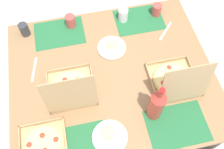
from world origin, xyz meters
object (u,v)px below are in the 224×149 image
object	(u,v)px
plate_far_right	(110,137)
cup_red	(70,21)
pizza_box_edge_far	(176,81)
cup_spare	(24,29)
pizza_box_corner_left	(43,149)
cup_clear_right	(123,15)
cup_dark	(157,10)
soda_bottle	(157,105)
plate_far_left	(112,48)
pizza_box_center	(71,90)

from	to	relation	value
plate_far_right	cup_red	bearing A→B (deg)	-83.24
pizza_box_edge_far	cup_spare	bearing A→B (deg)	-34.39
pizza_box_corner_left	cup_clear_right	bearing A→B (deg)	-127.70
plate_far_right	cup_red	distance (m)	0.89
pizza_box_corner_left	cup_dark	xyz separation A→B (m)	(-0.92, -0.86, -0.00)
cup_red	plate_far_right	bearing A→B (deg)	96.76
plate_far_right	cup_clear_right	world-z (taller)	cup_clear_right
soda_bottle	cup_clear_right	distance (m)	0.77
plate_far_left	soda_bottle	world-z (taller)	soda_bottle
plate_far_right	cup_spare	world-z (taller)	cup_spare
pizza_box_edge_far	cup_dark	size ratio (longest dim) A/B	3.55
pizza_box_edge_far	cup_clear_right	size ratio (longest dim) A/B	3.27
cup_clear_right	soda_bottle	bearing A→B (deg)	90.31
cup_clear_right	cup_red	distance (m)	0.39
pizza_box_center	plate_far_right	distance (m)	0.37
plate_far_left	cup_dark	xyz separation A→B (m)	(-0.40, -0.24, 0.04)
soda_bottle	plate_far_left	bearing A→B (deg)	-74.68
cup_spare	pizza_box_edge_far	bearing A→B (deg)	145.61
plate_far_left	cup_clear_right	distance (m)	0.28
cup_clear_right	cup_dark	xyz separation A→B (m)	(-0.26, -0.00, -0.00)
cup_dark	cup_red	distance (m)	0.65
pizza_box_center	plate_far_right	xyz separation A→B (m)	(-0.17, 0.33, -0.04)
plate_far_left	cup_clear_right	size ratio (longest dim) A/B	2.01
pizza_box_edge_far	cup_red	size ratio (longest dim) A/B	3.44
cup_clear_right	cup_dark	world-z (taller)	cup_clear_right
plate_far_right	cup_spare	distance (m)	0.98
cup_dark	cup_spare	world-z (taller)	cup_spare
pizza_box_corner_left	cup_red	size ratio (longest dim) A/B	3.15
soda_bottle	cup_dark	distance (m)	0.82
pizza_box_corner_left	pizza_box_edge_far	xyz separation A→B (m)	(-0.85, -0.25, 0.00)
pizza_box_center	soda_bottle	bearing A→B (deg)	152.61
cup_spare	cup_red	size ratio (longest dim) A/B	1.02
plate_far_left	cup_spare	xyz separation A→B (m)	(0.58, -0.26, 0.04)
pizza_box_corner_left	cup_clear_right	world-z (taller)	pizza_box_corner_left
pizza_box_edge_far	cup_dark	xyz separation A→B (m)	(-0.07, -0.61, -0.00)
cup_clear_right	cup_spare	size ratio (longest dim) A/B	1.03
pizza_box_edge_far	plate_far_left	size ratio (longest dim) A/B	1.63
plate_far_right	pizza_box_edge_far	bearing A→B (deg)	-152.74
pizza_box_center	cup_red	world-z (taller)	pizza_box_center
plate_far_left	soda_bottle	bearing A→B (deg)	105.32
pizza_box_center	soda_bottle	size ratio (longest dim) A/B	1.02
soda_bottle	cup_clear_right	size ratio (longest dim) A/B	3.23
pizza_box_center	plate_far_right	world-z (taller)	pizza_box_center
pizza_box_center	pizza_box_edge_far	xyz separation A→B (m)	(-0.65, 0.08, -0.00)
cup_clear_right	pizza_box_center	bearing A→B (deg)	49.07
plate_far_left	soda_bottle	distance (m)	0.56
soda_bottle	plate_far_right	bearing A→B (deg)	16.75
plate_far_right	cup_red	world-z (taller)	cup_red
plate_far_right	cup_red	size ratio (longest dim) A/B	2.16
cup_spare	cup_dark	bearing A→B (deg)	178.96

